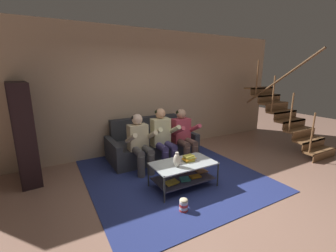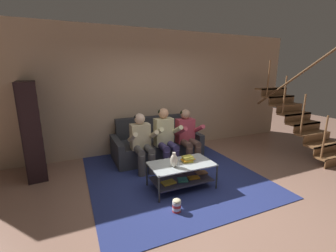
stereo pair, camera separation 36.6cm
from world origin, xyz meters
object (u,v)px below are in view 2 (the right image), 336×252
(vase, at_px, (174,160))
(coffee_table, at_px, (182,172))
(book_stack, at_px, (187,159))
(popcorn_tub, at_px, (177,206))
(person_seated_left, at_px, (142,140))
(person_seated_middle, at_px, (166,136))
(bookshelf, at_px, (31,138))
(couch, at_px, (156,145))
(person_seated_right, at_px, (187,134))

(vase, bearing_deg, coffee_table, 22.30)
(coffee_table, xyz_separation_m, book_stack, (0.13, 0.04, 0.20))
(vase, relative_size, popcorn_tub, 1.22)
(person_seated_left, distance_m, coffee_table, 1.09)
(person_seated_middle, height_order, bookshelf, bookshelf)
(vase, bearing_deg, popcorn_tub, -111.11)
(person_seated_left, distance_m, person_seated_middle, 0.51)
(book_stack, relative_size, popcorn_tub, 1.23)
(person_seated_left, distance_m, vase, 1.06)
(couch, relative_size, coffee_table, 1.83)
(vase, bearing_deg, book_stack, 20.51)
(book_stack, xyz_separation_m, bookshelf, (-2.47, 1.56, 0.24))
(coffee_table, relative_size, book_stack, 4.30)
(bookshelf, relative_size, popcorn_tub, 8.80)
(person_seated_right, xyz_separation_m, coffee_table, (-0.63, -0.96, -0.34))
(coffee_table, bearing_deg, vase, -157.70)
(person_seated_middle, xyz_separation_m, book_stack, (0.01, -0.93, -0.17))
(book_stack, bearing_deg, popcorn_tub, -128.80)
(couch, distance_m, coffee_table, 1.54)
(couch, relative_size, popcorn_tub, 9.72)
(vase, xyz_separation_m, book_stack, (0.31, 0.12, -0.07))
(person_seated_left, height_order, popcorn_tub, person_seated_left)
(coffee_table, distance_m, popcorn_tub, 0.73)
(person_seated_right, relative_size, bookshelf, 0.65)
(coffee_table, xyz_separation_m, bookshelf, (-2.34, 1.60, 0.44))
(couch, bearing_deg, popcorn_tub, -103.22)
(couch, bearing_deg, person_seated_middle, -90.00)
(person_seated_right, distance_m, book_stack, 1.06)
(coffee_table, bearing_deg, couch, 85.52)
(couch, height_order, person_seated_left, person_seated_left)
(person_seated_right, height_order, bookshelf, bookshelf)
(bookshelf, xyz_separation_m, popcorn_tub, (1.96, -2.19, -0.62))
(bookshelf, bearing_deg, vase, -37.70)
(coffee_table, xyz_separation_m, vase, (-0.18, -0.07, 0.27))
(person_seated_middle, bearing_deg, couch, 90.00)
(person_seated_middle, bearing_deg, person_seated_right, -0.56)
(person_seated_left, bearing_deg, couch, 48.58)
(book_stack, bearing_deg, person_seated_middle, 90.61)
(coffee_table, bearing_deg, popcorn_tub, -122.67)
(vase, bearing_deg, bookshelf, 142.30)
(vase, distance_m, popcorn_tub, 0.72)
(coffee_table, bearing_deg, person_seated_left, 111.96)
(person_seated_right, height_order, vase, person_seated_right)
(person_seated_right, xyz_separation_m, popcorn_tub, (-1.01, -1.56, -0.52))
(person_seated_middle, bearing_deg, vase, -106.08)
(person_seated_right, height_order, coffee_table, person_seated_right)
(coffee_table, relative_size, vase, 4.34)
(popcorn_tub, bearing_deg, coffee_table, 57.33)
(couch, relative_size, bookshelf, 1.10)
(coffee_table, distance_m, vase, 0.33)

